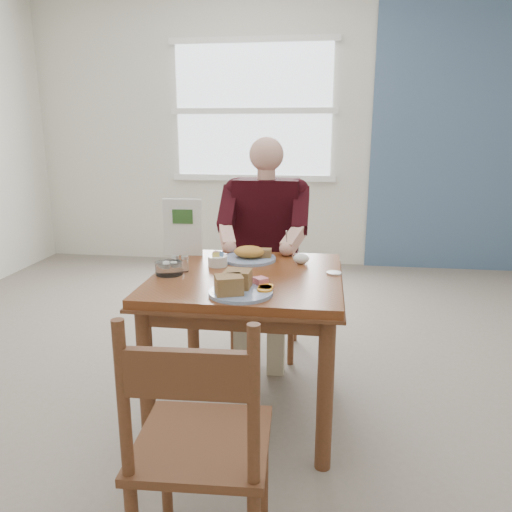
# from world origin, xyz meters

# --- Properties ---
(floor) EXTENTS (6.00, 6.00, 0.00)m
(floor) POSITION_xyz_m (0.00, 0.00, 0.00)
(floor) COLOR #6E6759
(floor) RESTS_ON ground
(wall_back) EXTENTS (5.50, 0.00, 5.50)m
(wall_back) POSITION_xyz_m (0.00, 3.00, 1.40)
(wall_back) COLOR beige
(wall_back) RESTS_ON ground
(accent_panel) EXTENTS (1.60, 0.02, 2.80)m
(accent_panel) POSITION_xyz_m (1.60, 2.98, 1.40)
(accent_panel) COLOR #445E7F
(accent_panel) RESTS_ON ground
(lemon_wedge) EXTENTS (0.06, 0.05, 0.03)m
(lemon_wedge) POSITION_xyz_m (-0.02, -0.36, 0.77)
(lemon_wedge) COLOR gold
(lemon_wedge) RESTS_ON table
(napkin) EXTENTS (0.09, 0.07, 0.05)m
(napkin) POSITION_xyz_m (0.25, 0.22, 0.78)
(napkin) COLOR white
(napkin) RESTS_ON table
(metal_dish) EXTENTS (0.08, 0.08, 0.01)m
(metal_dish) POSITION_xyz_m (0.42, 0.06, 0.75)
(metal_dish) COLOR silver
(metal_dish) RESTS_ON table
(window) EXTENTS (1.72, 0.04, 1.42)m
(window) POSITION_xyz_m (-0.40, 2.97, 1.60)
(window) COLOR white
(window) RESTS_ON wall_back
(table) EXTENTS (0.92, 0.92, 0.75)m
(table) POSITION_xyz_m (0.00, 0.00, 0.64)
(table) COLOR brown
(table) RESTS_ON ground
(chair_far) EXTENTS (0.42, 0.42, 0.95)m
(chair_far) POSITION_xyz_m (0.00, 0.80, 0.48)
(chair_far) COLOR brown
(chair_far) RESTS_ON ground
(chair_near) EXTENTS (0.44, 0.44, 0.95)m
(chair_near) POSITION_xyz_m (0.00, -0.99, 0.48)
(chair_near) COLOR brown
(chair_near) RESTS_ON ground
(diner) EXTENTS (0.53, 0.56, 1.39)m
(diner) POSITION_xyz_m (0.00, 0.71, 0.81)
(diner) COLOR tan
(diner) RESTS_ON chair_far
(near_plate) EXTENTS (0.33, 0.33, 0.09)m
(near_plate) POSITION_xyz_m (0.01, -0.30, 0.78)
(near_plate) COLOR white
(near_plate) RESTS_ON table
(far_plate) EXTENTS (0.29, 0.29, 0.08)m
(far_plate) POSITION_xyz_m (-0.02, 0.26, 0.78)
(far_plate) COLOR white
(far_plate) RESTS_ON table
(caddy) EXTENTS (0.13, 0.13, 0.07)m
(caddy) POSITION_xyz_m (-0.17, 0.12, 0.78)
(caddy) COLOR white
(caddy) RESTS_ON table
(shakers) EXTENTS (0.08, 0.04, 0.08)m
(shakers) POSITION_xyz_m (-0.33, -0.00, 0.79)
(shakers) COLOR white
(shakers) RESTS_ON table
(creamer) EXTENTS (0.17, 0.17, 0.06)m
(creamer) POSITION_xyz_m (-0.37, -0.06, 0.78)
(creamer) COLOR white
(creamer) RESTS_ON table
(menu) EXTENTS (0.21, 0.03, 0.31)m
(menu) POSITION_xyz_m (-0.41, 0.31, 0.91)
(menu) COLOR white
(menu) RESTS_ON table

